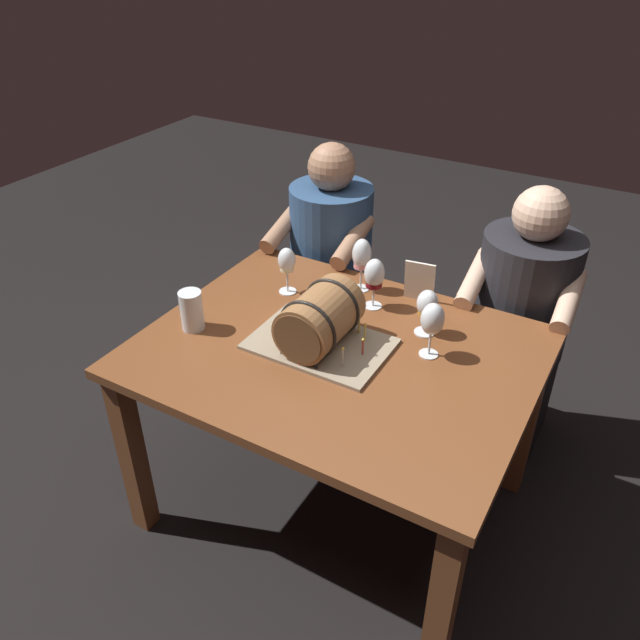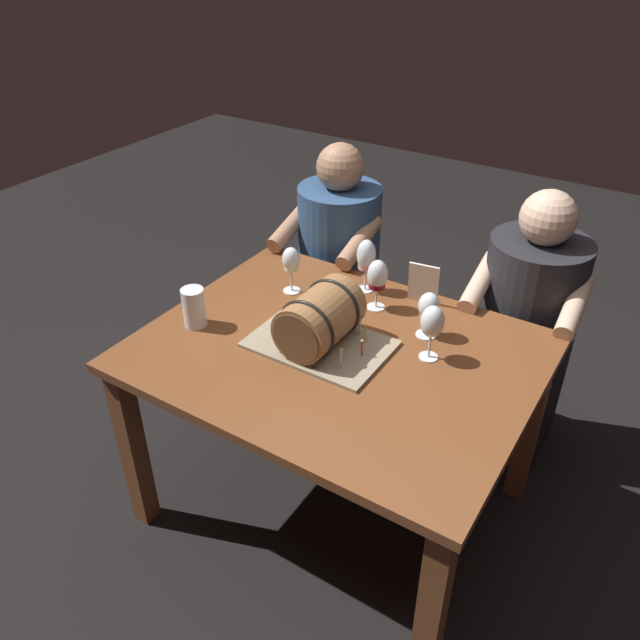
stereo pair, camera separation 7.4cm
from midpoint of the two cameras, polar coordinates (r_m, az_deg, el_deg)
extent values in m
plane|color=black|center=(2.59, 2.16, -16.07)|extent=(8.00, 8.00, 0.00)
cube|color=brown|center=(2.09, 2.57, -3.03)|extent=(1.27, 0.99, 0.03)
cube|color=brown|center=(2.37, -15.57, -11.05)|extent=(0.07, 0.07, 0.71)
cube|color=brown|center=(1.93, 11.20, -24.24)|extent=(0.07, 0.07, 0.71)
cube|color=brown|center=(2.86, -3.09, -1.00)|extent=(0.07, 0.07, 0.71)
cube|color=brown|center=(2.51, 19.11, -8.89)|extent=(0.07, 0.07, 0.71)
cube|color=gray|center=(2.10, 1.01, -2.16)|extent=(0.45, 0.31, 0.01)
cylinder|color=olive|center=(2.04, 1.04, 0.16)|extent=(0.19, 0.28, 0.19)
cylinder|color=brown|center=(1.94, -1.15, -1.76)|extent=(0.17, 0.00, 0.17)
cylinder|color=brown|center=(2.14, 3.02, 1.90)|extent=(0.17, 0.00, 0.17)
torus|color=black|center=(1.98, -0.14, -0.88)|extent=(0.21, 0.01, 0.21)
torus|color=black|center=(2.09, 2.16, 1.14)|extent=(0.21, 0.01, 0.21)
cylinder|color=#D64C47|center=(2.03, 4.82, -2.61)|extent=(0.01, 0.01, 0.05)
sphere|color=#F9C64C|center=(2.01, 4.86, -1.89)|extent=(0.01, 0.01, 0.01)
cylinder|color=#EAD666|center=(2.08, 5.07, -1.34)|extent=(0.01, 0.01, 0.06)
sphere|color=#F9C64C|center=(2.06, 5.12, -0.49)|extent=(0.01, 0.01, 0.01)
cylinder|color=#EAD666|center=(2.12, 4.60, -0.57)|extent=(0.01, 0.01, 0.06)
sphere|color=#F9C64C|center=(2.10, 4.65, 0.26)|extent=(0.01, 0.01, 0.01)
cylinder|color=#D64C47|center=(2.17, 3.20, 0.32)|extent=(0.01, 0.01, 0.06)
sphere|color=#F9C64C|center=(2.15, 3.23, 1.16)|extent=(0.01, 0.01, 0.01)
cylinder|color=black|center=(2.19, 0.86, 0.77)|extent=(0.01, 0.01, 0.06)
sphere|color=#F9C64C|center=(2.17, 0.87, 1.59)|extent=(0.01, 0.01, 0.01)
cylinder|color=#D64C47|center=(2.19, -0.76, 0.49)|extent=(0.01, 0.01, 0.05)
sphere|color=#F9C64C|center=(2.17, -0.77, 1.17)|extent=(0.01, 0.01, 0.01)
cylinder|color=black|center=(2.14, -2.62, -0.40)|extent=(0.01, 0.01, 0.05)
sphere|color=#F9C64C|center=(2.12, -2.64, 0.31)|extent=(0.01, 0.01, 0.01)
cylinder|color=#D64C47|center=(2.09, -3.03, -1.07)|extent=(0.01, 0.01, 0.06)
sphere|color=#F9C64C|center=(2.07, -3.06, -0.23)|extent=(0.01, 0.01, 0.01)
cylinder|color=silver|center=(2.03, -2.63, -2.27)|extent=(0.01, 0.01, 0.06)
sphere|color=#F9C64C|center=(2.01, -2.66, -1.46)|extent=(0.01, 0.01, 0.01)
cylinder|color=#D64C47|center=(1.98, -0.98, -3.44)|extent=(0.01, 0.01, 0.05)
sphere|color=#F9C64C|center=(1.96, -0.99, -2.74)|extent=(0.01, 0.01, 0.01)
cylinder|color=black|center=(1.96, 0.58, -3.78)|extent=(0.01, 0.01, 0.05)
sphere|color=#F9C64C|center=(1.95, 0.59, -3.05)|extent=(0.01, 0.01, 0.01)
cylinder|color=silver|center=(1.97, 2.97, -3.52)|extent=(0.01, 0.01, 0.06)
sphere|color=#F9C64C|center=(1.95, 3.00, -2.66)|extent=(0.01, 0.01, 0.01)
cylinder|color=white|center=(2.39, -1.66, 2.64)|extent=(0.07, 0.07, 0.00)
cylinder|color=white|center=(2.37, -1.68, 3.58)|extent=(0.01, 0.01, 0.09)
ellipsoid|color=white|center=(2.33, -1.72, 5.48)|extent=(0.07, 0.07, 0.09)
cylinder|color=beige|center=(2.34, -1.71, 4.93)|extent=(0.05, 0.05, 0.03)
cylinder|color=white|center=(2.08, 10.71, -3.28)|extent=(0.06, 0.06, 0.00)
cylinder|color=white|center=(2.06, 10.83, -2.35)|extent=(0.01, 0.01, 0.08)
ellipsoid|color=white|center=(2.00, 11.11, -0.16)|extent=(0.08, 0.08, 0.11)
cylinder|color=white|center=(2.41, 4.92, 2.74)|extent=(0.06, 0.06, 0.00)
cylinder|color=white|center=(2.39, 4.97, 3.67)|extent=(0.01, 0.01, 0.09)
ellipsoid|color=white|center=(2.34, 5.09, 5.85)|extent=(0.07, 0.07, 0.12)
cylinder|color=pink|center=(2.35, 5.05, 5.09)|extent=(0.06, 0.06, 0.04)
cylinder|color=white|center=(2.18, 10.44, -1.32)|extent=(0.07, 0.07, 0.00)
cylinder|color=white|center=(2.16, 10.53, -0.53)|extent=(0.01, 0.01, 0.07)
ellipsoid|color=white|center=(2.12, 10.75, 1.27)|extent=(0.07, 0.07, 0.09)
cylinder|color=#C6842D|center=(2.13, 10.67, 0.64)|extent=(0.06, 0.06, 0.03)
cylinder|color=white|center=(2.30, 5.94, 1.16)|extent=(0.07, 0.07, 0.00)
cylinder|color=white|center=(2.28, 6.00, 2.02)|extent=(0.01, 0.01, 0.08)
ellipsoid|color=white|center=(2.24, 6.14, 4.07)|extent=(0.07, 0.07, 0.11)
cylinder|color=maroon|center=(2.25, 6.10, 3.48)|extent=(0.06, 0.06, 0.05)
cylinder|color=white|center=(2.20, -10.31, 1.11)|extent=(0.08, 0.08, 0.14)
cylinder|color=#C6842D|center=(2.21, -10.25, 0.63)|extent=(0.07, 0.07, 0.10)
cylinder|color=white|center=(2.18, -10.39, 1.85)|extent=(0.07, 0.07, 0.01)
cube|color=silver|center=(2.32, 10.17, 3.23)|extent=(0.11, 0.04, 0.16)
cube|color=#1B2D46|center=(3.06, 2.25, -1.30)|extent=(0.34, 0.32, 0.45)
cylinder|color=#2D4C75|center=(2.82, 2.46, 6.84)|extent=(0.38, 0.38, 0.52)
sphere|color=#A87A5B|center=(2.68, 2.64, 13.54)|extent=(0.20, 0.20, 0.20)
cylinder|color=#A87A5B|center=(2.60, 4.38, 7.00)|extent=(0.09, 0.31, 0.14)
cylinder|color=#A87A5B|center=(2.73, -1.83, 8.46)|extent=(0.09, 0.31, 0.14)
cube|color=black|center=(2.82, 17.44, -6.54)|extent=(0.34, 0.32, 0.45)
cylinder|color=#232328|center=(2.56, 19.18, 1.68)|extent=(0.39, 0.39, 0.50)
sphere|color=beige|center=(2.41, 20.66, 8.57)|extent=(0.20, 0.20, 0.20)
cylinder|color=beige|center=(2.38, 22.73, 1.16)|extent=(0.08, 0.31, 0.14)
cylinder|color=beige|center=(2.42, 15.06, 3.31)|extent=(0.08, 0.31, 0.14)
camera|label=1|loc=(0.04, -88.96, 0.68)|focal=35.64mm
camera|label=2|loc=(0.04, 91.04, -0.68)|focal=35.64mm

